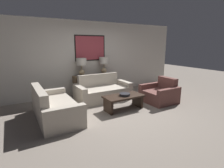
{
  "coord_description": "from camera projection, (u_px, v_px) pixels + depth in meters",
  "views": [
    {
      "loc": [
        -2.61,
        -3.76,
        1.85
      ],
      "look_at": [
        0.03,
        0.74,
        0.65
      ],
      "focal_mm": 28.0,
      "sensor_mm": 36.0,
      "label": 1
    }
  ],
  "objects": [
    {
      "name": "table_lamp_left",
      "position": [
        82.0,
        64.0,
        6.1
      ],
      "size": [
        0.35,
        0.35,
        0.63
      ],
      "color": "tan",
      "rests_on": "console_table"
    },
    {
      "name": "couch_by_back_wall",
      "position": [
        102.0,
        91.0,
        5.92
      ],
      "size": [
        1.82,
        0.92,
        0.84
      ],
      "color": "#ADA393",
      "rests_on": "ground_plane"
    },
    {
      "name": "table_lamp_right",
      "position": [
        104.0,
        63.0,
        6.54
      ],
      "size": [
        0.35,
        0.35,
        0.63
      ],
      "color": "tan",
      "rests_on": "console_table"
    },
    {
      "name": "ground_plane",
      "position": [
        125.0,
        112.0,
        4.86
      ],
      "size": [
        20.0,
        20.0,
        0.0
      ],
      "primitive_type": "plane",
      "color": "slate"
    },
    {
      "name": "back_wall",
      "position": [
        90.0,
        58.0,
        6.51
      ],
      "size": [
        7.79,
        0.12,
        2.65
      ],
      "color": "beige",
      "rests_on": "ground_plane"
    },
    {
      "name": "console_table",
      "position": [
        94.0,
        85.0,
        6.5
      ],
      "size": [
        1.48,
        0.39,
        0.74
      ],
      "color": "brown",
      "rests_on": "ground_plane"
    },
    {
      "name": "decorative_bowl",
      "position": [
        125.0,
        94.0,
        4.96
      ],
      "size": [
        0.3,
        0.3,
        0.07
      ],
      "color": "#232328",
      "rests_on": "coffee_table"
    },
    {
      "name": "couch_by_side",
      "position": [
        54.0,
        108.0,
        4.37
      ],
      "size": [
        0.92,
        1.82,
        0.84
      ],
      "color": "#ADA393",
      "rests_on": "ground_plane"
    },
    {
      "name": "coffee_table",
      "position": [
        124.0,
        99.0,
        4.99
      ],
      "size": [
        1.14,
        0.56,
        0.41
      ],
      "color": "black",
      "rests_on": "ground_plane"
    },
    {
      "name": "armchair_near_back_wall",
      "position": [
        160.0,
        94.0,
        5.67
      ],
      "size": [
        0.91,
        0.98,
        0.78
      ],
      "color": "brown",
      "rests_on": "ground_plane"
    }
  ]
}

